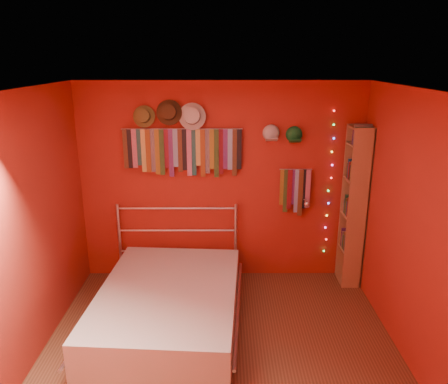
{
  "coord_description": "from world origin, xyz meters",
  "views": [
    {
      "loc": [
        0.03,
        -3.48,
        2.75
      ],
      "look_at": [
        0.04,
        0.9,
        1.4
      ],
      "focal_mm": 35.0,
      "sensor_mm": 36.0,
      "label": 1
    }
  ],
  "objects_px": {
    "reading_lamp": "(306,203)",
    "bed": "(169,305)",
    "tie_rack": "(183,150)",
    "bookshelf": "(357,206)"
  },
  "relations": [
    {
      "from": "reading_lamp",
      "to": "bed",
      "type": "xyz_separation_m",
      "value": [
        -1.59,
        -0.92,
        -0.83
      ]
    },
    {
      "from": "bed",
      "to": "tie_rack",
      "type": "bearing_deg",
      "value": 88.51
    },
    {
      "from": "reading_lamp",
      "to": "bookshelf",
      "type": "bearing_deg",
      "value": 0.45
    },
    {
      "from": "tie_rack",
      "to": "reading_lamp",
      "type": "bearing_deg",
      "value": -6.1
    },
    {
      "from": "reading_lamp",
      "to": "bookshelf",
      "type": "height_order",
      "value": "bookshelf"
    },
    {
      "from": "tie_rack",
      "to": "bed",
      "type": "relative_size",
      "value": 0.68
    },
    {
      "from": "reading_lamp",
      "to": "tie_rack",
      "type": "bearing_deg",
      "value": 173.9
    },
    {
      "from": "tie_rack",
      "to": "reading_lamp",
      "type": "distance_m",
      "value": 1.63
    },
    {
      "from": "reading_lamp",
      "to": "bed",
      "type": "bearing_deg",
      "value": -149.87
    },
    {
      "from": "tie_rack",
      "to": "bed",
      "type": "bearing_deg",
      "value": -95.22
    }
  ]
}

